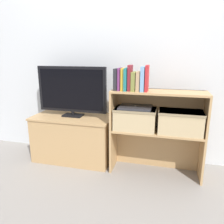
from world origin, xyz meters
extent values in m
plane|color=gray|center=(0.00, 0.00, 0.00)|extent=(16.00, 16.00, 0.00)
cube|color=silver|center=(0.00, 0.49, 1.20)|extent=(10.00, 0.05, 2.40)
cube|color=tan|center=(-0.48, 0.23, 0.25)|extent=(0.88, 0.45, 0.50)
cube|color=tan|center=(-0.48, 0.23, 0.51)|extent=(0.90, 0.47, 0.02)
cube|color=black|center=(-0.48, 0.23, 0.53)|extent=(0.22, 0.14, 0.01)
cylinder|color=black|center=(-0.48, 0.23, 0.55)|extent=(0.04, 0.04, 0.04)
cube|color=black|center=(-0.48, 0.23, 0.82)|extent=(0.78, 0.04, 0.50)
cube|color=black|center=(-0.48, 0.21, 0.82)|extent=(0.72, 0.00, 0.44)
cube|color=tan|center=(0.02, 0.14, 0.23)|extent=(0.02, 0.29, 0.46)
cube|color=tan|center=(0.90, 0.14, 0.23)|extent=(0.02, 0.29, 0.46)
cube|color=tan|center=(0.46, 0.28, 0.23)|extent=(0.87, 0.02, 0.46)
cube|color=tan|center=(0.46, 0.14, 0.45)|extent=(0.87, 0.29, 0.02)
cube|color=tan|center=(0.02, 0.14, 0.66)|extent=(0.02, 0.29, 0.40)
cube|color=tan|center=(0.90, 0.14, 0.66)|extent=(0.02, 0.29, 0.40)
cube|color=tan|center=(0.46, 0.28, 0.66)|extent=(0.87, 0.02, 0.40)
cube|color=tan|center=(0.46, 0.14, 0.85)|extent=(0.87, 0.29, 0.02)
cube|color=#232328|center=(0.05, 0.10, 0.96)|extent=(0.04, 0.12, 0.21)
cube|color=#6B2D66|center=(0.09, 0.10, 0.96)|extent=(0.02, 0.15, 0.21)
cube|color=gold|center=(0.12, 0.10, 0.96)|extent=(0.03, 0.12, 0.21)
cube|color=#1E7075|center=(0.15, 0.10, 0.96)|extent=(0.03, 0.15, 0.21)
cube|color=maroon|center=(0.19, 0.10, 0.98)|extent=(0.03, 0.13, 0.24)
cube|color=olive|center=(0.22, 0.10, 0.95)|extent=(0.04, 0.15, 0.18)
cube|color=tan|center=(0.27, 0.10, 0.95)|extent=(0.04, 0.13, 0.18)
cube|color=#709ECC|center=(0.31, 0.10, 0.97)|extent=(0.04, 0.15, 0.23)
cube|color=#B22328|center=(0.35, 0.10, 0.98)|extent=(0.03, 0.14, 0.24)
cube|color=tan|center=(0.24, 0.13, 0.57)|extent=(0.40, 0.25, 0.22)
cube|color=#917E5B|center=(0.24, 0.13, 0.67)|extent=(0.41, 0.26, 0.02)
cube|color=tan|center=(0.68, 0.13, 0.57)|extent=(0.40, 0.25, 0.22)
cube|color=#917E5B|center=(0.68, 0.13, 0.67)|extent=(0.41, 0.26, 0.02)
cube|color=#2D2D33|center=(0.24, 0.13, 0.69)|extent=(0.32, 0.24, 0.02)
cylinder|color=#99999E|center=(0.24, 0.13, 0.70)|extent=(0.02, 0.02, 0.00)
camera|label=1|loc=(0.55, -1.95, 1.20)|focal=35.00mm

